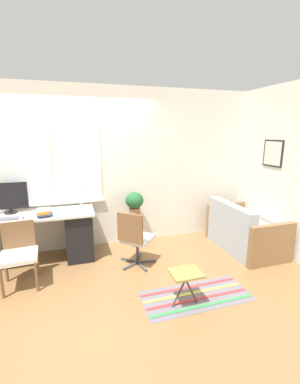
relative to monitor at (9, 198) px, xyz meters
name	(u,v)px	position (x,y,z in m)	size (l,w,h in m)	color
ground_plane	(86,265)	(1.02, -0.47, -1.02)	(14.00, 14.00, 0.00)	olive
wall_back_with_window	(78,170)	(1.01, 0.23, 0.34)	(9.00, 0.12, 2.70)	white
wall_right_with_picture	(266,168)	(4.16, -0.47, 0.34)	(0.08, 9.00, 2.70)	white
desk	(23,238)	(0.14, -0.16, -0.60)	(2.12, 0.62, 0.78)	beige
monitor	(9,198)	(0.00, 0.00, 0.00)	(0.51, 0.19, 0.46)	black
keyboard	(4,219)	(-0.03, -0.31, -0.23)	(0.35, 0.13, 0.02)	slate
mouse	(23,217)	(0.21, -0.33, -0.22)	(0.04, 0.06, 0.03)	slate
desk_lamp	(80,190)	(1.03, -0.03, 0.04)	(0.12, 0.12, 0.42)	white
book_stack	(44,213)	(0.49, -0.35, -0.17)	(0.23, 0.19, 0.12)	olive
desk_chair_wooden	(19,252)	(0.19, -0.73, -0.56)	(0.47, 0.48, 0.82)	brown
office_chair_swivel	(135,238)	(1.74, -0.71, -0.57)	(0.60, 0.60, 0.86)	#47474C
couch_loveseat	(243,233)	(3.64, -0.69, -0.73)	(0.77, 1.30, 0.81)	#9EA8B2
plant_stand	(135,219)	(1.91, -0.01, -0.53)	(0.20, 0.20, 0.58)	#333338
potted_plant	(134,202)	(1.91, -0.01, -0.22)	(0.31, 0.31, 0.38)	#9E6B4C
floor_rug_striped	(196,296)	(2.26, -1.65, -1.01)	(1.34, 0.57, 0.01)	slate
folding_stool	(186,276)	(2.07, -1.76, -0.64)	(0.35, 0.30, 0.43)	olive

